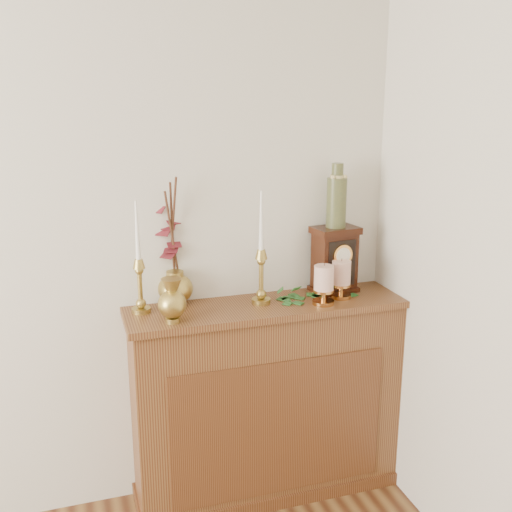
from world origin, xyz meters
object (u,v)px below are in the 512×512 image
object	(u,v)px
bud_vase	(172,301)
ceramic_vase	(337,199)
candlestick_center	(261,268)
candlestick_left	(140,277)
mantel_clock	(335,260)
ginger_jar	(170,246)

from	to	relation	value
bud_vase	ceramic_vase	distance (m)	0.87
candlestick_center	bud_vase	world-z (taller)	candlestick_center
candlestick_left	mantel_clock	xyz separation A→B (m)	(0.88, 0.01, -0.01)
mantel_clock	candlestick_center	bearing A→B (deg)	-178.86
ginger_jar	mantel_clock	xyz separation A→B (m)	(0.74, -0.08, -0.10)
candlestick_center	ceramic_vase	distance (m)	0.46
candlestick_left	ceramic_vase	size ratio (longest dim) A/B	1.65
candlestick_center	mantel_clock	world-z (taller)	candlestick_center
candlestick_center	ceramic_vase	bearing A→B (deg)	9.10
bud_vase	ginger_jar	distance (m)	0.30
candlestick_center	mantel_clock	size ratio (longest dim) A/B	1.63
candlestick_center	ginger_jar	world-z (taller)	ginger_jar
candlestick_left	ceramic_vase	xyz separation A→B (m)	(0.88, 0.02, 0.28)
candlestick_center	ceramic_vase	size ratio (longest dim) A/B	1.72
candlestick_center	ceramic_vase	xyz separation A→B (m)	(0.37, 0.06, 0.27)
bud_vase	ginger_jar	size ratio (longest dim) A/B	0.33
ginger_jar	mantel_clock	size ratio (longest dim) A/B	1.85
mantel_clock	ceramic_vase	world-z (taller)	ceramic_vase
candlestick_left	mantel_clock	bearing A→B (deg)	0.95
candlestick_center	ceramic_vase	world-z (taller)	ceramic_vase
candlestick_left	ginger_jar	size ratio (longest dim) A/B	0.84
bud_vase	ginger_jar	world-z (taller)	ginger_jar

